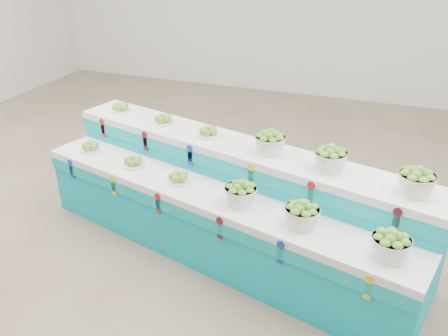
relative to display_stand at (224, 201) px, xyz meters
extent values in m
plane|color=brown|center=(-0.40, 0.09, -0.51)|extent=(10.00, 10.00, 0.00)
cylinder|color=white|center=(-1.58, 0.16, 0.26)|extent=(0.27, 0.27, 0.10)
cylinder|color=white|center=(-0.97, 0.00, 0.26)|extent=(0.27, 0.27, 0.10)
cylinder|color=white|center=(-0.40, -0.14, 0.26)|extent=(0.27, 0.27, 0.10)
cylinder|color=white|center=(-1.46, 0.63, 0.56)|extent=(0.27, 0.27, 0.10)
cylinder|color=white|center=(-0.85, 0.47, 0.56)|extent=(0.27, 0.27, 0.10)
cylinder|color=white|center=(-0.28, 0.32, 0.56)|extent=(0.27, 0.27, 0.10)
camera|label=1|loc=(1.32, -3.56, 2.30)|focal=37.17mm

